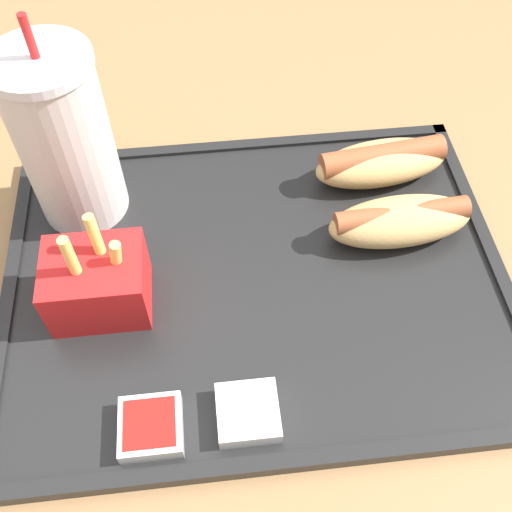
% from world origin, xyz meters
% --- Properties ---
extents(ground_plane, '(8.00, 8.00, 0.00)m').
position_xyz_m(ground_plane, '(0.00, 0.00, 0.00)').
color(ground_plane, '#4C4742').
extents(dining_table, '(1.38, 1.17, 0.74)m').
position_xyz_m(dining_table, '(0.00, 0.00, 0.37)').
color(dining_table, olive).
rests_on(dining_table, ground_plane).
extents(food_tray, '(0.44, 0.34, 0.01)m').
position_xyz_m(food_tray, '(0.04, -0.03, 0.75)').
color(food_tray, black).
rests_on(food_tray, dining_table).
extents(soda_cup, '(0.08, 0.08, 0.20)m').
position_xyz_m(soda_cup, '(-0.11, 0.08, 0.84)').
color(soda_cup, silver).
rests_on(soda_cup, food_tray).
extents(hot_dog_far, '(0.14, 0.07, 0.04)m').
position_xyz_m(hot_dog_far, '(0.18, 0.08, 0.78)').
color(hot_dog_far, tan).
rests_on(hot_dog_far, food_tray).
extents(hot_dog_near, '(0.14, 0.06, 0.04)m').
position_xyz_m(hot_dog_near, '(0.18, 0.01, 0.77)').
color(hot_dog_near, tan).
rests_on(hot_dog_near, food_tray).
extents(fries_carton, '(0.08, 0.07, 0.10)m').
position_xyz_m(fries_carton, '(-0.09, -0.04, 0.78)').
color(fries_carton, red).
rests_on(fries_carton, food_tray).
extents(sauce_cup_mayo, '(0.05, 0.05, 0.02)m').
position_xyz_m(sauce_cup_mayo, '(0.02, -0.15, 0.76)').
color(sauce_cup_mayo, silver).
rests_on(sauce_cup_mayo, food_tray).
extents(sauce_cup_ketchup, '(0.05, 0.05, 0.02)m').
position_xyz_m(sauce_cup_ketchup, '(-0.05, -0.16, 0.76)').
color(sauce_cup_ketchup, silver).
rests_on(sauce_cup_ketchup, food_tray).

